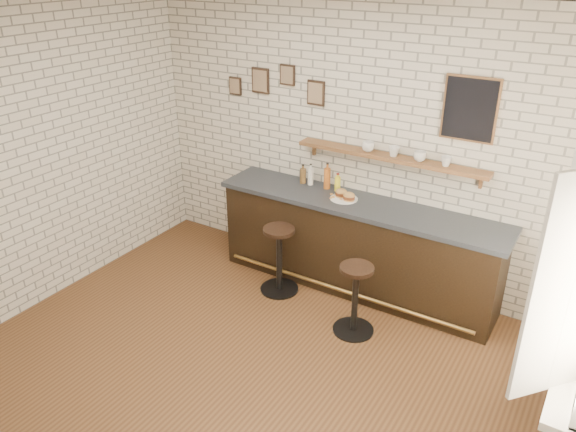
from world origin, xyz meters
name	(u,v)px	position (x,y,z in m)	size (l,w,h in m)	color
ground	(252,368)	(0.00, 0.00, 0.00)	(5.00, 5.00, 0.00)	brown
bar_counter	(356,246)	(0.19, 1.70, 0.51)	(3.10, 0.65, 1.01)	black
sandwich_plate	(344,199)	(0.02, 1.70, 1.02)	(0.28, 0.28, 0.01)	white
ciabatta_sandwich	(345,195)	(0.03, 1.70, 1.06)	(0.24, 0.15, 0.08)	tan
potato_chips	(343,198)	(0.00, 1.69, 1.02)	(0.27, 0.19, 0.00)	#C79146
bitters_bottle_brown	(303,175)	(-0.58, 1.86, 1.10)	(0.07, 0.07, 0.21)	brown
bitters_bottle_white	(311,176)	(-0.48, 1.86, 1.11)	(0.06, 0.06, 0.24)	white
bitters_bottle_amber	(327,178)	(-0.27, 1.86, 1.13)	(0.07, 0.07, 0.29)	#AC561B
condiment_bottle_yellow	(338,183)	(-0.15, 1.86, 1.09)	(0.06, 0.06, 0.20)	yellow
bar_stool_left	(279,258)	(-0.48, 1.20, 0.40)	(0.42, 0.42, 0.75)	black
bar_stool_right	(355,297)	(0.53, 0.97, 0.39)	(0.40, 0.40, 0.72)	black
wall_shelf	(390,158)	(0.40, 1.90, 1.48)	(2.00, 0.18, 0.18)	brown
shelf_cup_a	(368,147)	(0.16, 1.90, 1.55)	(0.13, 0.13, 0.10)	white
shelf_cup_b	(394,151)	(0.44, 1.90, 1.55)	(0.11, 0.11, 0.10)	white
shelf_cup_c	(420,156)	(0.71, 1.90, 1.55)	(0.12, 0.12, 0.10)	white
shelf_cup_d	(446,161)	(0.97, 1.90, 1.55)	(0.10, 0.10, 0.09)	white
back_wall_decor	(381,97)	(0.23, 1.98, 2.05)	(2.96, 0.02, 0.56)	black
window_sill	(573,365)	(2.40, 0.30, 0.90)	(0.20, 1.35, 0.06)	white
book_lower	(571,362)	(2.38, 0.27, 0.94)	(0.18, 0.24, 0.02)	tan
book_upper	(571,359)	(2.38, 0.27, 0.96)	(0.16, 0.21, 0.02)	tan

